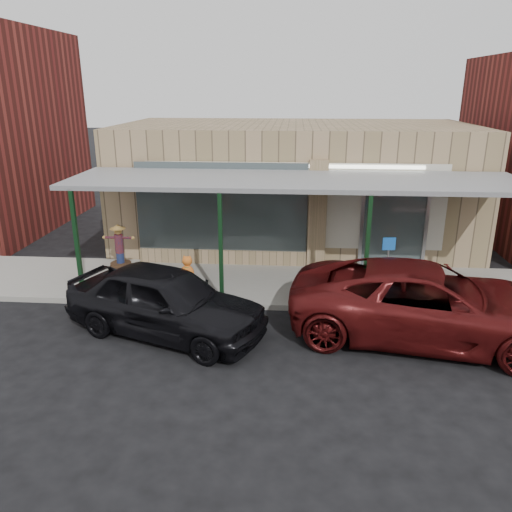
# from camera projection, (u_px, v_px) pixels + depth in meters

# --- Properties ---
(ground) EXTENTS (120.00, 120.00, 0.00)m
(ground) POSITION_uv_depth(u_px,v_px,m) (291.00, 350.00, 10.79)
(ground) COLOR black
(ground) RESTS_ON ground
(sidewalk) EXTENTS (40.00, 3.20, 0.15)m
(sidewalk) POSITION_uv_depth(u_px,v_px,m) (292.00, 285.00, 14.17)
(sidewalk) COLOR gray
(sidewalk) RESTS_ON ground
(storefront) EXTENTS (12.00, 6.25, 4.20)m
(storefront) POSITION_uv_depth(u_px,v_px,m) (294.00, 184.00, 17.82)
(storefront) COLOR #A08362
(storefront) RESTS_ON ground
(awning) EXTENTS (12.00, 3.00, 3.04)m
(awning) POSITION_uv_depth(u_px,v_px,m) (295.00, 182.00, 13.18)
(awning) COLOR slate
(awning) RESTS_ON ground
(block_buildings_near) EXTENTS (61.00, 8.00, 8.00)m
(block_buildings_near) POSITION_uv_depth(u_px,v_px,m) (351.00, 134.00, 18.12)
(block_buildings_near) COLOR maroon
(block_buildings_near) RESTS_ON ground
(barrel_scarecrow) EXTENTS (0.90, 0.79, 1.56)m
(barrel_scarecrow) POSITION_uv_depth(u_px,v_px,m) (120.00, 258.00, 14.48)
(barrel_scarecrow) COLOR #4C341E
(barrel_scarecrow) RESTS_ON sidewalk
(barrel_pumpkin) EXTENTS (0.78, 0.78, 0.75)m
(barrel_pumpkin) POSITION_uv_depth(u_px,v_px,m) (417.00, 284.00, 13.28)
(barrel_pumpkin) COLOR #4C341E
(barrel_pumpkin) RESTS_ON sidewalk
(handicap_sign) EXTENTS (0.33, 0.06, 1.61)m
(handicap_sign) POSITION_uv_depth(u_px,v_px,m) (388.00, 259.00, 12.90)
(handicap_sign) COLOR gray
(handicap_sign) RESTS_ON sidewalk
(parked_sedan) EXTENTS (5.07, 3.42, 1.60)m
(parked_sedan) POSITION_uv_depth(u_px,v_px,m) (165.00, 301.00, 11.30)
(parked_sedan) COLOR black
(parked_sedan) RESTS_ON ground
(car_maroon) EXTENTS (6.42, 3.77, 1.68)m
(car_maroon) POSITION_uv_depth(u_px,v_px,m) (427.00, 303.00, 11.11)
(car_maroon) COLOR #531011
(car_maroon) RESTS_ON ground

